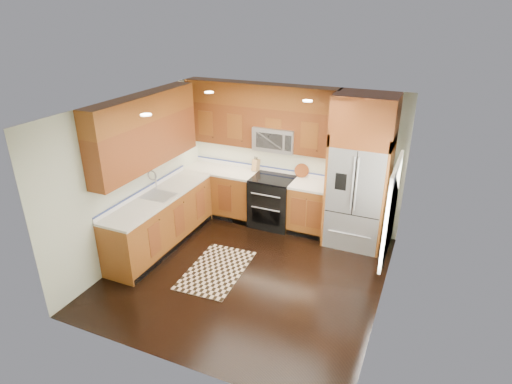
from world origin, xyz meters
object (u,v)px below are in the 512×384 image
at_px(rug, 216,270).
at_px(utensil_crock, 330,176).
at_px(range, 272,202).
at_px(knife_block, 256,165).
at_px(refrigerator, 360,173).

distance_m(rug, utensil_crock, 2.60).
distance_m(range, knife_block, 0.77).
bearing_deg(range, rug, -97.48).
height_order(rug, knife_block, knife_block).
bearing_deg(refrigerator, range, 178.60).
relative_size(refrigerator, rug, 1.87).
distance_m(knife_block, utensil_crock, 1.44).
bearing_deg(knife_block, range, -29.54).
bearing_deg(refrigerator, rug, -135.60).
height_order(rug, utensil_crock, utensil_crock).
bearing_deg(rug, range, 79.53).
relative_size(range, rug, 0.68).
distance_m(refrigerator, rug, 2.81).
bearing_deg(range, knife_block, 150.46).
relative_size(refrigerator, knife_block, 9.37).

